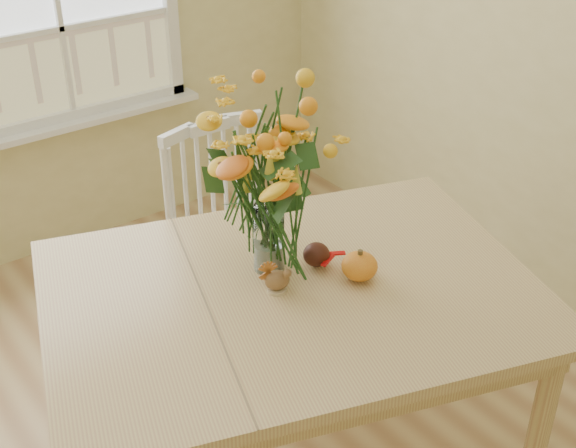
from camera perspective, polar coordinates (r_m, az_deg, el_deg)
dining_table at (r=2.45m, az=0.28°, el=-6.50°), size 1.77×1.50×0.81m
windsor_chair at (r=3.19m, az=-4.55°, el=-0.53°), size 0.46×0.44×0.98m
flower_vase at (r=2.31m, az=-1.51°, el=3.64°), size 0.47×0.47×0.56m
pumpkin at (r=2.41m, az=5.31°, el=-3.22°), size 0.11×0.11×0.09m
turkey_figurine at (r=2.36m, az=-0.82°, el=-4.19°), size 0.09×0.08×0.10m
dark_gourd at (r=2.47m, az=2.12°, el=-2.36°), size 0.13×0.09×0.08m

